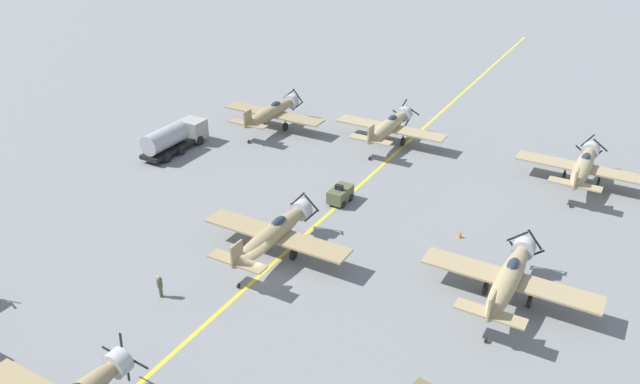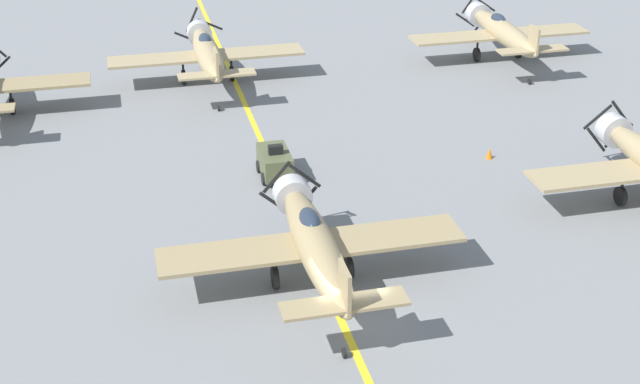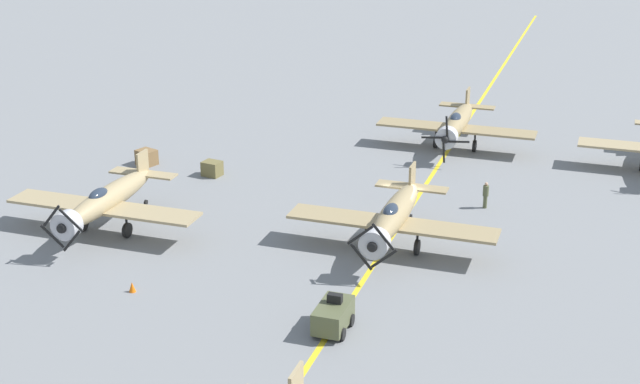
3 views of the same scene
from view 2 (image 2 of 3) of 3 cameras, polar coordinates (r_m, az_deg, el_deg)
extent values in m
plane|color=slate|center=(32.89, 1.65, -8.83)|extent=(400.00, 400.00, 0.00)
cube|color=yellow|center=(32.89, 1.65, -8.82)|extent=(0.30, 160.00, 0.01)
ellipsoid|color=tan|center=(60.10, 11.74, 9.94)|extent=(1.50, 9.50, 1.42)
cylinder|color=#B7B7BC|center=(63.98, 10.10, 11.14)|extent=(1.58, 0.90, 1.58)
ellipsoid|color=#232D3D|center=(60.93, 11.35, 10.77)|extent=(0.80, 1.70, 0.76)
cube|color=tan|center=(60.85, 11.41, 9.85)|extent=(12.00, 2.10, 0.16)
cube|color=tan|center=(56.55, 13.45, 8.84)|extent=(4.40, 1.10, 0.12)
cube|color=tan|center=(56.36, 13.52, 9.46)|extent=(0.14, 1.30, 1.60)
sphere|color=black|center=(64.42, 9.92, 11.26)|extent=(0.56, 0.56, 0.56)
cube|color=black|center=(64.04, 9.56, 11.87)|extent=(1.10, 0.06, 1.52)
cube|color=black|center=(64.28, 9.28, 10.82)|extent=(1.52, 0.06, 1.10)
cube|color=black|center=(64.81, 10.28, 10.66)|extent=(1.10, 0.06, 1.52)
cube|color=black|center=(64.57, 10.56, 11.70)|extent=(1.52, 0.06, 1.10)
cylinder|color=black|center=(60.44, 10.04, 9.23)|extent=(0.14, 0.14, 1.26)
cylinder|color=black|center=(60.64, 10.00, 8.66)|extent=(0.22, 0.90, 0.90)
cylinder|color=black|center=(61.66, 12.65, 9.34)|extent=(0.14, 0.14, 1.26)
cylinder|color=black|center=(61.85, 12.59, 8.79)|extent=(0.22, 0.90, 0.90)
cylinder|color=black|center=(57.15, 13.26, 6.90)|extent=(0.12, 0.36, 0.36)
ellipsoid|color=#9A865D|center=(33.80, -0.21, -3.56)|extent=(1.50, 9.50, 1.42)
cylinder|color=#B7B7BC|center=(37.60, -1.77, -0.18)|extent=(1.58, 0.90, 1.58)
ellipsoid|color=#232D3D|center=(34.48, -0.65, -1.82)|extent=(0.80, 1.70, 0.76)
cube|color=#9A865D|center=(34.60, -0.50, -3.42)|extent=(12.00, 2.10, 0.16)
cube|color=#9A865D|center=(30.37, 1.58, -7.17)|extent=(4.40, 1.10, 0.12)
cube|color=#9A865D|center=(30.01, 1.59, -6.14)|extent=(0.14, 1.30, 1.60)
sphere|color=black|center=(38.03, -1.93, 0.16)|extent=(0.56, 0.56, 0.56)
cube|color=black|center=(37.64, -2.80, 0.95)|extent=(1.26, 0.06, 1.41)
cube|color=black|center=(38.19, -2.88, -0.72)|extent=(1.41, 0.06, 1.26)
cube|color=black|center=(38.44, -1.07, -0.63)|extent=(1.26, 0.06, 1.41)
cube|color=black|center=(37.89, -0.96, 1.04)|extent=(1.41, 0.06, 1.26)
cylinder|color=black|center=(34.68, -2.92, -4.60)|extent=(0.14, 0.14, 1.26)
cylinder|color=black|center=(35.01, -2.89, -5.48)|extent=(0.22, 0.90, 0.90)
cylinder|color=black|center=(35.25, 1.89, -4.01)|extent=(0.14, 0.14, 1.26)
cylinder|color=black|center=(35.58, 1.87, -4.88)|extent=(0.22, 0.90, 0.90)
cylinder|color=black|center=(31.51, 1.56, -10.26)|extent=(0.12, 0.36, 0.36)
cylinder|color=#B7B7BC|center=(46.13, 18.27, 3.78)|extent=(1.58, 0.90, 1.58)
sphere|color=black|center=(46.52, 17.97, 4.02)|extent=(0.56, 0.56, 0.56)
cube|color=black|center=(45.98, 17.35, 4.61)|extent=(1.43, 0.06, 1.24)
cube|color=black|center=(46.49, 17.25, 3.21)|extent=(1.24, 0.06, 1.43)
cube|color=black|center=(47.07, 18.57, 3.45)|extent=(1.43, 0.06, 1.24)
cube|color=black|center=(46.56, 18.69, 4.82)|extent=(1.24, 0.06, 1.43)
cylinder|color=black|center=(42.94, 18.79, 0.50)|extent=(0.14, 0.14, 1.26)
cylinder|color=black|center=(43.22, 18.67, -0.25)|extent=(0.22, 0.90, 0.90)
ellipsoid|color=tan|center=(55.12, -7.19, 8.73)|extent=(1.50, 9.50, 1.42)
cylinder|color=#B7B7BC|center=(59.34, -7.72, 10.04)|extent=(1.58, 0.90, 1.58)
ellipsoid|color=#232D3D|center=(56.03, -7.37, 9.63)|extent=(0.80, 1.70, 0.76)
cube|color=tan|center=(55.94, -7.26, 8.64)|extent=(12.00, 2.10, 0.16)
cube|color=tan|center=(51.22, -6.63, 7.49)|extent=(4.40, 1.10, 0.12)
cube|color=tan|center=(51.01, -6.67, 8.18)|extent=(0.14, 1.30, 1.60)
sphere|color=black|center=(59.81, -7.78, 10.18)|extent=(0.56, 0.56, 0.56)
cube|color=black|center=(59.78, -7.04, 10.60)|extent=(1.63, 0.06, 0.90)
cube|color=black|center=(59.56, -8.20, 10.86)|extent=(0.90, 0.06, 1.63)
cube|color=black|center=(59.86, -8.51, 9.75)|extent=(1.63, 0.06, 0.90)
cube|color=black|center=(60.08, -7.36, 9.50)|extent=(0.90, 0.06, 1.63)
cylinder|color=black|center=(56.02, -8.76, 7.88)|extent=(0.14, 0.14, 1.26)
cylinder|color=black|center=(56.23, -8.71, 7.28)|extent=(0.22, 0.90, 0.90)
cylinder|color=black|center=(56.31, -5.70, 8.17)|extent=(0.14, 0.14, 1.26)
cylinder|color=black|center=(56.52, -5.67, 7.57)|extent=(0.22, 0.90, 0.90)
cylinder|color=black|center=(51.88, -6.50, 5.37)|extent=(0.12, 0.36, 0.36)
cube|color=black|center=(57.70, -19.81, 7.57)|extent=(1.42, 0.06, 1.24)
cylinder|color=black|center=(53.80, -19.19, 5.84)|extent=(0.14, 0.14, 1.26)
cylinder|color=black|center=(54.02, -19.09, 5.21)|extent=(0.22, 0.90, 0.90)
cube|color=#515638|center=(43.47, -2.90, 1.95)|extent=(1.40, 2.60, 1.10)
cube|color=black|center=(42.92, -2.86, 2.73)|extent=(0.70, 0.36, 0.44)
cylinder|color=black|center=(44.22, -3.94, 1.65)|extent=(0.20, 0.60, 0.60)
cylinder|color=black|center=(44.44, -2.19, 1.83)|extent=(0.20, 0.60, 0.60)
cylinder|color=black|center=(42.95, -3.61, 0.85)|extent=(0.20, 0.60, 0.60)
cylinder|color=black|center=(43.18, -1.82, 1.04)|extent=(0.20, 0.60, 0.60)
cone|color=orange|center=(46.39, 10.79, 2.44)|extent=(0.36, 0.36, 0.55)
camera|label=1|loc=(30.38, 91.44, 14.80)|focal=35.00mm
camera|label=3|loc=(74.34, -19.02, 27.41)|focal=50.00mm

